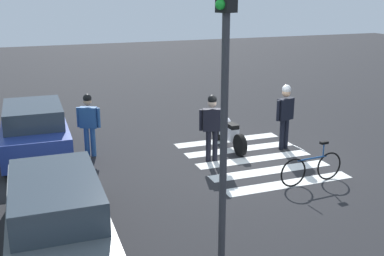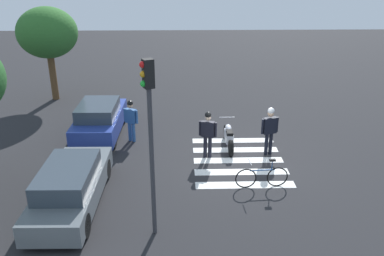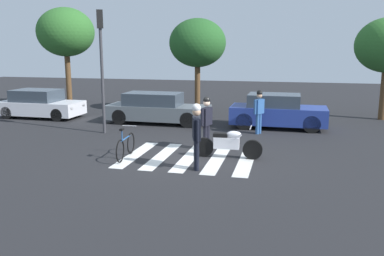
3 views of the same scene
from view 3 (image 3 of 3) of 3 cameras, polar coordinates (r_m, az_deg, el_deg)
name	(u,v)px [view 3 (image 3 of 3)]	position (r m, az deg, el deg)	size (l,w,h in m)	color
ground_plane	(189,157)	(12.99, -0.38, -4.15)	(60.00, 60.00, 0.00)	#232326
police_motorcycle	(228,144)	(12.90, 5.04, -2.23)	(2.16, 0.62, 1.03)	black
leaning_bicycle	(126,146)	(13.01, -9.27, -2.50)	(0.46, 1.76, 1.01)	black
officer_on_foot	(207,119)	(13.78, 2.05, 1.30)	(0.33, 0.66, 1.84)	black
officer_by_motorcycle	(196,131)	(11.47, 0.63, -0.44)	(0.35, 0.68, 1.91)	black
pedestrian_bystander	(259,109)	(16.56, 9.36, 2.68)	(0.40, 0.60, 1.77)	#2D5999
crosswalk_stripes	(189,157)	(12.98, -0.38, -4.13)	(4.05, 3.35, 0.01)	silver
car_white_van	(40,104)	(21.62, -20.51, 3.11)	(4.07, 1.83, 1.39)	black
car_grey_coupe	(157,109)	(18.78, -4.94, 2.71)	(4.72, 1.73, 1.40)	black
car_blue_hatchback	(277,112)	(17.98, 11.84, 2.24)	(4.07, 1.78, 1.47)	black
traffic_light_pole	(101,53)	(16.70, -12.59, 10.21)	(0.32, 0.36, 4.87)	#38383D
street_tree_near	(66,33)	(24.37, -17.26, 12.63)	(3.17, 3.17, 5.62)	brown
street_tree_mid	(198,43)	(21.58, 0.78, 11.77)	(2.95, 2.95, 4.92)	brown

